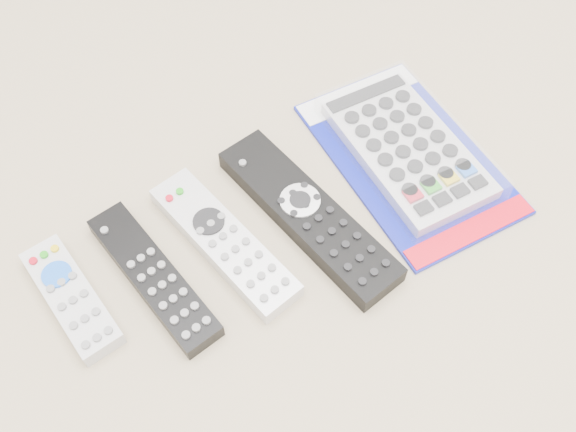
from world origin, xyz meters
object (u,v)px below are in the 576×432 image
remote_silver_dvd (224,242)px  jumbo_remote_packaged (408,148)px  remote_small_grey (71,297)px  remote_slim_black (154,277)px  remote_large_black (308,215)px

remote_silver_dvd → jumbo_remote_packaged: (0.25, -0.01, 0.01)m
remote_small_grey → remote_slim_black: (0.08, -0.03, -0.00)m
remote_silver_dvd → jumbo_remote_packaged: jumbo_remote_packaged is taller
jumbo_remote_packaged → remote_small_grey: bearing=179.7°
remote_large_black → jumbo_remote_packaged: bearing=-1.9°
remote_silver_dvd → remote_small_grey: bearing=162.2°
remote_slim_black → remote_large_black: 0.19m
jumbo_remote_packaged → remote_large_black: bearing=-170.4°
remote_small_grey → jumbo_remote_packaged: (0.42, -0.04, 0.01)m
remote_slim_black → remote_large_black: (0.18, -0.03, 0.00)m
remote_small_grey → jumbo_remote_packaged: bearing=-9.4°
remote_small_grey → remote_silver_dvd: size_ratio=0.71×
remote_small_grey → remote_slim_black: same height
remote_small_grey → remote_silver_dvd: same height
remote_slim_black → jumbo_remote_packaged: (0.34, -0.02, 0.01)m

